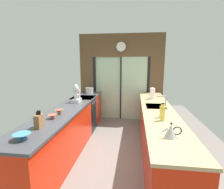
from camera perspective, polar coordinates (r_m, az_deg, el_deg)
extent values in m
cube|color=slate|center=(4.12, 0.71, -15.91)|extent=(5.04, 7.60, 0.02)
cube|color=brown|center=(5.50, 3.09, 16.07)|extent=(2.64, 0.08, 0.70)
cube|color=#B2D1AD|center=(5.61, -1.32, 2.14)|extent=(0.80, 0.02, 2.00)
cube|color=#B2D1AD|center=(5.50, 7.30, 1.89)|extent=(0.80, 0.02, 2.00)
cube|color=black|center=(5.67, -5.75, 2.19)|extent=(0.08, 0.10, 2.00)
cube|color=black|center=(5.54, 11.86, 1.81)|extent=(0.08, 0.10, 2.00)
cube|color=black|center=(5.54, 2.95, 2.02)|extent=(0.04, 0.10, 2.00)
cube|color=brown|center=(5.73, -8.18, 2.22)|extent=(0.42, 0.08, 2.00)
cube|color=brown|center=(5.56, 14.43, 1.73)|extent=(0.42, 0.08, 2.00)
cylinder|color=white|center=(5.43, 3.04, 15.60)|extent=(0.29, 0.03, 0.29)
torus|color=black|center=(5.43, 3.04, 15.60)|extent=(0.31, 0.02, 0.31)
cube|color=red|center=(3.35, -17.48, -14.44)|extent=(0.58, 2.55, 0.88)
cube|color=red|center=(5.30, -7.46, -4.65)|extent=(0.58, 0.65, 0.88)
cube|color=#3D3D42|center=(3.73, -13.86, -4.11)|extent=(0.62, 3.80, 0.04)
cube|color=red|center=(3.67, 14.73, -12.03)|extent=(0.58, 3.80, 0.88)
cube|color=tan|center=(3.52, 15.09, -5.09)|extent=(0.62, 3.80, 0.04)
cube|color=#B7BABC|center=(3.76, 14.29, -4.13)|extent=(0.40, 0.48, 0.05)
cylinder|color=#B7BABC|center=(3.75, 17.43, -2.14)|extent=(0.02, 0.02, 0.23)
cylinder|color=#B7BABC|center=(3.72, 16.15, -0.57)|extent=(0.18, 0.02, 0.02)
cube|color=black|center=(4.72, -9.42, -6.62)|extent=(0.58, 0.60, 0.88)
cube|color=black|center=(4.64, -5.92, -6.35)|extent=(0.01, 0.48, 0.28)
cube|color=black|center=(4.61, -9.60, -1.09)|extent=(0.58, 0.60, 0.03)
cylinder|color=#B7BABC|center=(4.38, -6.48, -3.03)|extent=(0.02, 0.04, 0.04)
cylinder|color=#B7BABC|center=(4.55, -5.94, -2.50)|extent=(0.02, 0.04, 0.04)
cylinder|color=#B7BABC|center=(4.72, -5.43, -2.00)|extent=(0.02, 0.04, 0.04)
cylinder|color=teal|center=(2.39, -27.70, -13.03)|extent=(0.09, 0.09, 0.01)
cone|color=teal|center=(2.37, -27.78, -12.19)|extent=(0.21, 0.21, 0.07)
cylinder|color=#BC4C38|center=(3.02, -19.10, -7.49)|extent=(0.07, 0.07, 0.01)
cone|color=#BC4C38|center=(3.01, -19.14, -6.88)|extent=(0.15, 0.15, 0.06)
cylinder|color=#BC4C38|center=(3.23, -17.10, -6.16)|extent=(0.06, 0.06, 0.01)
cone|color=#BC4C38|center=(3.22, -17.14, -5.46)|extent=(0.14, 0.14, 0.07)
cube|color=brown|center=(2.65, -23.12, -8.20)|extent=(0.08, 0.14, 0.19)
cylinder|color=black|center=(2.63, -23.81, -5.83)|extent=(0.02, 0.02, 0.05)
cylinder|color=black|center=(2.62, -23.49, -5.62)|extent=(0.02, 0.02, 0.08)
cylinder|color=black|center=(2.61, -23.14, -5.73)|extent=(0.02, 0.02, 0.07)
cylinder|color=black|center=(2.60, -22.81, -5.65)|extent=(0.02, 0.02, 0.08)
cube|color=#B7BABC|center=(4.06, -11.71, -1.97)|extent=(0.17, 0.26, 0.08)
cube|color=#B7BABC|center=(4.12, -11.33, 0.23)|extent=(0.10, 0.08, 0.20)
ellipsoid|color=#B7BABC|center=(4.00, -11.89, 1.63)|extent=(0.13, 0.12, 0.24)
cone|color=#B7BABC|center=(4.01, -11.89, -0.95)|extent=(0.15, 0.15, 0.13)
cylinder|color=#B7BABC|center=(5.15, -7.48, 1.27)|extent=(0.23, 0.23, 0.16)
cylinder|color=#B7BABC|center=(5.13, -7.50, 2.20)|extent=(0.23, 0.23, 0.01)
sphere|color=black|center=(5.13, -7.51, 2.38)|extent=(0.03, 0.03, 0.03)
cone|color=#B7BABC|center=(2.26, 18.98, -11.44)|extent=(0.16, 0.16, 0.17)
sphere|color=black|center=(2.23, 19.14, -9.12)|extent=(0.03, 0.03, 0.03)
cylinder|color=#B7BABC|center=(2.24, 17.18, -11.27)|extent=(0.08, 0.02, 0.07)
torus|color=black|center=(2.27, 20.89, -11.21)|extent=(0.11, 0.01, 0.11)
cylinder|color=#D1CC4C|center=(2.84, 16.54, -6.05)|extent=(0.07, 0.07, 0.24)
cylinder|color=#D1CC4C|center=(2.81, 16.69, -3.35)|extent=(0.03, 0.03, 0.04)
cylinder|color=black|center=(2.80, 16.72, -2.85)|extent=(0.04, 0.04, 0.01)
cylinder|color=#D1CC4C|center=(2.99, 16.07, -5.58)|extent=(0.06, 0.06, 0.19)
cylinder|color=#D1CC4C|center=(2.96, 16.18, -3.39)|extent=(0.03, 0.03, 0.04)
cylinder|color=black|center=(2.96, 16.21, -2.93)|extent=(0.03, 0.03, 0.01)
cylinder|color=#B7BABC|center=(4.48, 13.22, -1.30)|extent=(0.14, 0.14, 0.01)
cylinder|color=white|center=(4.45, 13.29, 0.42)|extent=(0.13, 0.13, 0.26)
sphere|color=#B7BABC|center=(4.43, 13.38, 2.26)|extent=(0.03, 0.03, 0.03)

